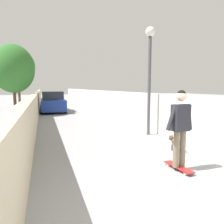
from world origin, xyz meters
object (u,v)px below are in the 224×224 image
tree_left_mid (13,69)px  skateboard (179,167)px  person_skateboarder (180,122)px  tree_left_near (18,66)px  lamp_post (150,61)px  dog (176,142)px  car_near (53,102)px

tree_left_mid → skateboard: bearing=-157.7°
skateboard → person_skateboarder: size_ratio=0.48×
tree_left_near → tree_left_mid: size_ratio=1.14×
lamp_post → tree_left_mid: bearing=36.0°
tree_left_near → dog: tree_left_near is taller
tree_left_mid → car_near: tree_left_mid is taller
dog → tree_left_near: bearing=19.6°
tree_left_mid → car_near: bearing=-56.9°
skateboard → dog: dog is taller
tree_left_near → lamp_post: tree_left_near is taller
dog → person_skateboarder: bearing=147.9°
tree_left_mid → lamp_post: tree_left_mid is taller
person_skateboarder → tree_left_mid: bearing=22.3°
tree_left_mid → car_near: (1.60, -2.44, -2.31)m
car_near → tree_left_mid: bearing=123.1°
skateboard → tree_left_near: bearing=15.9°
tree_left_near → tree_left_mid: 6.05m
lamp_post → car_near: 10.11m
tree_left_mid → dog: 11.63m
skateboard → person_skateboarder: (0.00, 0.00, 1.02)m
skateboard → car_near: 12.98m
lamp_post → car_near: size_ratio=0.99×
tree_left_near → skateboard: bearing=-164.1°
person_skateboarder → car_near: person_skateboarder is taller
tree_left_mid → lamp_post: 9.59m
tree_left_near → skateboard: tree_left_near is taller
skateboard → tree_left_mid: bearing=22.3°
tree_left_mid → skateboard: (-11.19, -4.59, -2.96)m
lamp_post → dog: size_ratio=2.65×
tree_left_mid → skateboard: 12.45m
tree_left_mid → tree_left_near: bearing=2.9°
tree_left_near → car_near: size_ratio=1.27×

